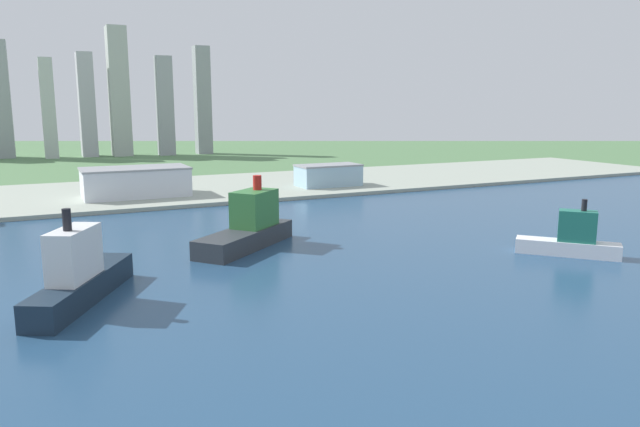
{
  "coord_description": "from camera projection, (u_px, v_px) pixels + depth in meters",
  "views": [
    {
      "loc": [
        -94.39,
        78.65,
        59.35
      ],
      "look_at": [
        -10.73,
        252.0,
        24.3
      ],
      "focal_mm": 33.51,
      "sensor_mm": 36.0,
      "label": 1
    }
  ],
  "objects": [
    {
      "name": "warehouse_annex",
      "position": [
        328.0,
        175.0,
        425.5
      ],
      "size": [
        45.12,
        23.21,
        15.26
      ],
      "color": "#99BCD1",
      "rests_on": "industrial_pier"
    },
    {
      "name": "cargo_ship",
      "position": [
        80.0,
        276.0,
        180.18
      ],
      "size": [
        36.38,
        54.77,
        29.91
      ],
      "color": "#192838",
      "rests_on": "water_bay"
    },
    {
      "name": "container_barge",
      "position": [
        249.0,
        227.0,
        252.55
      ],
      "size": [
        52.91,
        47.44,
        29.5
      ],
      "color": "#2D3338",
      "rests_on": "water_bay"
    },
    {
      "name": "industrial_pier",
      "position": [
        185.0,
        190.0,
        415.24
      ],
      "size": [
        840.0,
        140.0,
        2.5
      ],
      "primitive_type": "cube",
      "color": "#99A394",
      "rests_on": "ground"
    },
    {
      "name": "ground_plane",
      "position": [
        293.0,
        250.0,
        247.12
      ],
      "size": [
        2400.0,
        2400.0,
        0.0
      ],
      "primitive_type": "plane",
      "color": "#4E7649"
    },
    {
      "name": "ferry_boat",
      "position": [
        571.0,
        239.0,
        237.35
      ],
      "size": [
        32.78,
        34.72,
        22.94
      ],
      "color": "white",
      "rests_on": "water_bay"
    },
    {
      "name": "warehouse_main",
      "position": [
        136.0,
        182.0,
        376.82
      ],
      "size": [
        65.01,
        34.66,
        18.24
      ],
      "color": "silver",
      "rests_on": "industrial_pier"
    },
    {
      "name": "water_bay",
      "position": [
        366.0,
        290.0,
        193.94
      ],
      "size": [
        840.0,
        360.0,
        0.15
      ],
      "primitive_type": "cube",
      "color": "navy",
      "rests_on": "ground"
    },
    {
      "name": "distant_skyline",
      "position": [
        77.0,
        102.0,
        685.38
      ],
      "size": [
        291.16,
        61.58,
        148.47
      ],
      "color": "#A9AAAB",
      "rests_on": "ground"
    }
  ]
}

